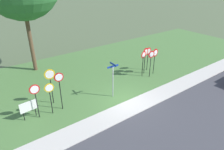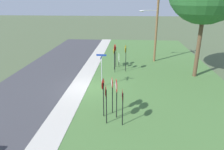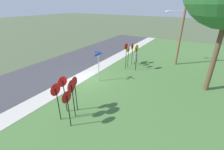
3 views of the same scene
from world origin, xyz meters
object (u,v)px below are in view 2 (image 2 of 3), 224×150
yield_sign_near_right (116,89)px  utility_pole (155,24)px  stop_sign_far_center (115,53)px  yield_sign_center (122,98)px  notice_board (119,58)px  yield_sign_far_left (112,87)px  yield_sign_near_left (106,95)px  stop_sign_near_right (114,54)px  stop_sign_near_left (126,52)px  yield_sign_far_right (103,89)px  stop_sign_far_left (116,51)px  street_name_post (102,67)px

yield_sign_near_right → utility_pole: utility_pole is taller
stop_sign_far_center → utility_pole: 6.49m
yield_sign_center → notice_board: bearing=-177.1°
yield_sign_far_left → utility_pole: 13.23m
yield_sign_near_left → yield_sign_center: bearing=81.2°
yield_sign_near_left → stop_sign_near_right: bearing=178.5°
yield_sign_near_right → yield_sign_far_left: yield_sign_near_right is taller
stop_sign_near_left → notice_board: 2.35m
stop_sign_far_center → yield_sign_center: size_ratio=1.21×
yield_sign_far_left → yield_sign_center: 1.49m
stop_sign_near_left → yield_sign_far_left: size_ratio=1.12×
yield_sign_near_left → yield_sign_center: yield_sign_near_left is taller
yield_sign_near_left → yield_sign_near_right: bearing=138.6°
stop_sign_near_right → yield_sign_far_right: yield_sign_far_right is taller
stop_sign_far_center → utility_pole: bearing=142.6°
yield_sign_near_right → stop_sign_far_left: bearing=173.4°
stop_sign_far_center → yield_sign_far_right: (8.56, -0.09, -0.13)m
stop_sign_near_left → notice_board: (-1.90, -0.76, -1.16)m
yield_sign_near_right → stop_sign_near_right: bearing=174.4°
stop_sign_near_left → yield_sign_near_right: (8.87, -0.35, -0.09)m
stop_sign_near_left → stop_sign_far_left: bearing=-135.1°
stop_sign_far_left → yield_sign_near_left: size_ratio=1.01×
stop_sign_near_left → utility_pole: bearing=149.2°
yield_sign_near_left → yield_sign_center: 0.95m
stop_sign_near_left → yield_sign_far_left: (8.34, -0.65, -0.18)m
stop_sign_far_center → yield_sign_near_right: stop_sign_far_center is taller
stop_sign_near_left → street_name_post: size_ratio=0.98×
stop_sign_far_center → yield_sign_far_right: stop_sign_far_center is taller
yield_sign_center → street_name_post: size_ratio=0.83×
yield_sign_center → utility_pole: size_ratio=0.29×
utility_pole → street_name_post: bearing=-32.0°
stop_sign_near_right → stop_sign_far_left: stop_sign_far_left is taller
utility_pole → notice_board: 5.72m
notice_board → yield_sign_near_left: bearing=-4.9°
yield_sign_far_left → yield_sign_near_right: bearing=18.3°
yield_sign_near_left → street_name_post: (-5.53, -0.96, -0.18)m
stop_sign_near_left → street_name_post: 4.46m
stop_sign_far_left → yield_sign_center: bearing=5.6°
stop_sign_near_left → utility_pole: 5.68m
stop_sign_near_right → yield_sign_far_left: 8.89m
stop_sign_near_left → yield_sign_near_right: size_ratio=1.07×
utility_pole → yield_sign_center: bearing=-13.0°
stop_sign_far_center → stop_sign_near_left: bearing=109.4°
yield_sign_far_left → street_name_post: size_ratio=0.88×
yield_sign_near_right → yield_sign_far_left: size_ratio=1.04×
yield_sign_center → stop_sign_near_left: bearing=179.2°
stop_sign_far_left → stop_sign_far_center: stop_sign_far_center is taller
stop_sign_near_left → stop_sign_near_right: bearing=-106.9°
yield_sign_near_left → stop_sign_near_left: bearing=171.6°
yield_sign_center → street_name_post: street_name_post is taller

